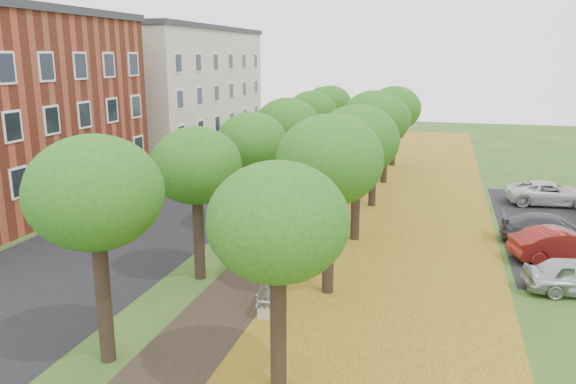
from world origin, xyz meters
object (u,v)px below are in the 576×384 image
Objects in this scene: bench at (268,297)px; car_white at (550,193)px; car_red at (562,245)px; car_grey at (553,230)px.

car_white is (11.02, 16.69, 0.22)m from bench.
car_white is at bearing -40.23° from bench.
bench is at bearing 108.93° from car_red.
car_red is at bearing -60.51° from bench.
car_grey is at bearing 165.96° from car_white.
car_red is at bearing -178.43° from car_grey.
car_white is at bearing -6.55° from car_grey.
car_red is (10.00, 7.34, 0.24)m from bench.
bench is at bearing 135.26° from car_grey.
car_red is 9.40m from car_white.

